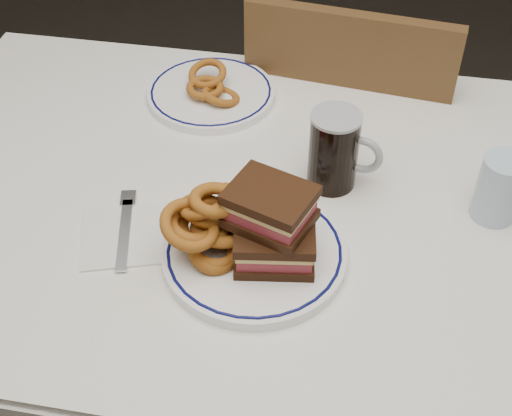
% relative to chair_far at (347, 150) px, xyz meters
% --- Properties ---
extents(dining_table, '(1.27, 0.87, 0.75)m').
position_rel_chair_far_xyz_m(dining_table, '(-0.14, -0.48, 0.15)').
color(dining_table, white).
rests_on(dining_table, floor).
extents(chair_far, '(0.46, 0.46, 0.90)m').
position_rel_chair_far_xyz_m(chair_far, '(0.00, 0.00, 0.00)').
color(chair_far, '#4C2E18').
rests_on(chair_far, floor).
extents(main_plate, '(0.28, 0.28, 0.02)m').
position_rel_chair_far_xyz_m(main_plate, '(-0.11, -0.61, 0.27)').
color(main_plate, white).
rests_on(main_plate, dining_table).
extents(reuben_sandwich, '(0.14, 0.13, 0.12)m').
position_rel_chair_far_xyz_m(reuben_sandwich, '(-0.08, -0.62, 0.34)').
color(reuben_sandwich, black).
rests_on(reuben_sandwich, main_plate).
extents(onion_rings_main, '(0.13, 0.13, 0.13)m').
position_rel_chair_far_xyz_m(onion_rings_main, '(-0.18, -0.62, 0.32)').
color(onion_rings_main, brown).
rests_on(onion_rings_main, main_plate).
extents(ketchup_ramekin, '(0.06, 0.06, 0.03)m').
position_rel_chair_far_xyz_m(ketchup_ramekin, '(-0.13, -0.51, 0.30)').
color(ketchup_ramekin, white).
rests_on(ketchup_ramekin, main_plate).
extents(beer_mug, '(0.12, 0.08, 0.14)m').
position_rel_chair_far_xyz_m(beer_mug, '(-0.01, -0.42, 0.33)').
color(beer_mug, black).
rests_on(beer_mug, dining_table).
extents(water_glass, '(0.07, 0.07, 0.11)m').
position_rel_chair_far_xyz_m(water_glass, '(0.25, -0.45, 0.31)').
color(water_glass, '#A8C4D9').
rests_on(water_glass, dining_table).
extents(far_plate, '(0.25, 0.25, 0.02)m').
position_rel_chair_far_xyz_m(far_plate, '(-0.27, -0.21, 0.27)').
color(far_plate, white).
rests_on(far_plate, dining_table).
extents(onion_rings_far, '(0.11, 0.12, 0.06)m').
position_rel_chair_far_xyz_m(onion_rings_far, '(-0.27, -0.22, 0.29)').
color(onion_rings_far, brown).
rests_on(onion_rings_far, far_plate).
extents(napkin_fork, '(0.17, 0.18, 0.01)m').
position_rel_chair_far_xyz_m(napkin_fork, '(-0.32, -0.60, 0.26)').
color(napkin_fork, silver).
rests_on(napkin_fork, dining_table).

